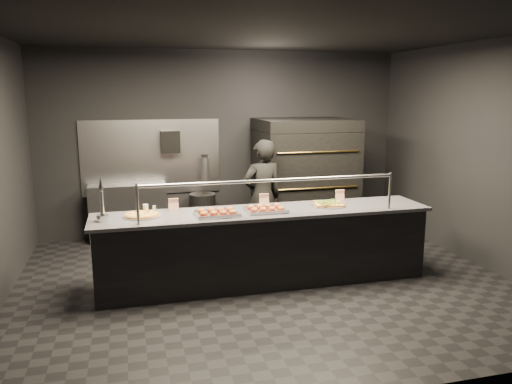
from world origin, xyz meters
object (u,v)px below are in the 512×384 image
(beer_tap, at_px, (102,209))
(slider_tray_a, at_px, (217,213))
(slider_tray_b, at_px, (266,209))
(square_pizza, at_px, (328,204))
(prep_shelf, at_px, (129,212))
(service_counter, at_px, (265,246))
(round_pizza, at_px, (142,215))
(pizza_oven, at_px, (304,177))
(worker, at_px, (262,197))
(trash_bin, at_px, (203,215))
(towel_dispenser, at_px, (170,142))
(fire_extinguisher, at_px, (205,171))

(beer_tap, height_order, slider_tray_a, beer_tap)
(slider_tray_b, xyz_separation_m, square_pizza, (0.85, 0.10, -0.01))
(prep_shelf, distance_m, beer_tap, 2.46)
(service_counter, height_order, round_pizza, service_counter)
(service_counter, bearing_deg, round_pizza, 176.78)
(pizza_oven, xyz_separation_m, slider_tray_a, (-1.80, -1.99, -0.02))
(square_pizza, relative_size, worker, 0.27)
(pizza_oven, height_order, beer_tap, pizza_oven)
(beer_tap, bearing_deg, round_pizza, 16.22)
(prep_shelf, xyz_separation_m, slider_tray_a, (1.00, -2.41, 0.50))
(pizza_oven, distance_m, beer_tap, 3.64)
(service_counter, xyz_separation_m, slider_tray_b, (-0.00, -0.05, 0.49))
(beer_tap, bearing_deg, prep_shelf, 83.28)
(slider_tray_b, relative_size, trash_bin, 0.68)
(square_pizza, bearing_deg, slider_tray_b, -173.12)
(prep_shelf, distance_m, slider_tray_a, 2.66)
(prep_shelf, relative_size, trash_bin, 1.69)
(round_pizza, bearing_deg, slider_tray_b, -5.25)
(prep_shelf, relative_size, square_pizza, 2.71)
(service_counter, height_order, trash_bin, service_counter)
(square_pizza, xyz_separation_m, trash_bin, (-1.28, 2.17, -0.58))
(slider_tray_a, xyz_separation_m, slider_tray_b, (0.60, 0.04, -0.00))
(square_pizza, bearing_deg, round_pizza, 179.24)
(towel_dispenser, distance_m, slider_tray_a, 2.57)
(round_pizza, bearing_deg, towel_dispenser, 76.60)
(fire_extinguisher, bearing_deg, slider_tray_b, -81.88)
(prep_shelf, xyz_separation_m, beer_tap, (-0.28, -2.36, 0.61))
(slider_tray_b, distance_m, square_pizza, 0.86)
(slider_tray_a, distance_m, slider_tray_b, 0.60)
(fire_extinguisher, height_order, slider_tray_b, fire_extinguisher)
(prep_shelf, xyz_separation_m, fire_extinguisher, (1.25, 0.08, 0.61))
(beer_tap, height_order, worker, worker)
(towel_dispenser, distance_m, beer_tap, 2.67)
(service_counter, xyz_separation_m, round_pizza, (-1.45, 0.08, 0.47))
(pizza_oven, xyz_separation_m, towel_dispenser, (-2.10, 0.49, 0.58))
(pizza_oven, relative_size, towel_dispenser, 5.46)
(fire_extinguisher, bearing_deg, pizza_oven, -17.89)
(worker, bearing_deg, slider_tray_a, 45.53)
(service_counter, distance_m, trash_bin, 2.26)
(service_counter, height_order, square_pizza, service_counter)
(service_counter, relative_size, pizza_oven, 2.15)
(beer_tap, bearing_deg, slider_tray_a, -2.27)
(service_counter, xyz_separation_m, pizza_oven, (1.20, 1.90, 0.50))
(prep_shelf, height_order, worker, worker)
(slider_tray_b, bearing_deg, beer_tap, 179.74)
(service_counter, distance_m, slider_tray_a, 0.78)
(beer_tap, distance_m, worker, 2.51)
(prep_shelf, distance_m, trash_bin, 1.18)
(slider_tray_a, bearing_deg, service_counter, 8.89)
(towel_dispenser, bearing_deg, fire_extinguisher, 1.04)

